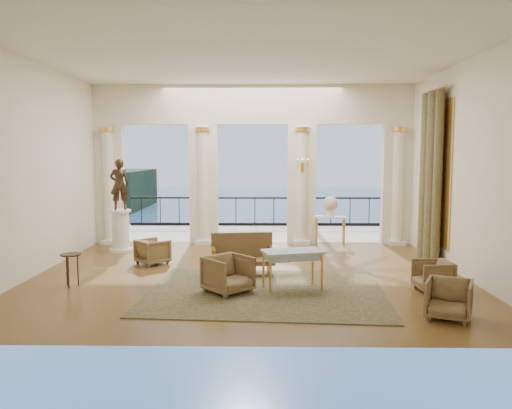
{
  "coord_description": "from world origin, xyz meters",
  "views": [
    {
      "loc": [
        0.33,
        -10.41,
        2.55
      ],
      "look_at": [
        0.15,
        0.6,
        1.44
      ],
      "focal_mm": 35.0,
      "sensor_mm": 36.0,
      "label": 1
    }
  ],
  "objects_px": {
    "side_table": "(71,258)",
    "armchair_c": "(433,274)",
    "armchair_b": "(449,297)",
    "settee": "(242,254)",
    "armchair_a": "(228,273)",
    "statue": "(119,184)",
    "pedestal": "(121,231)",
    "game_table": "(292,255)",
    "console_table": "(330,221)",
    "armchair_d": "(153,250)"
  },
  "relations": [
    {
      "from": "armchair_b",
      "to": "game_table",
      "type": "height_order",
      "value": "game_table"
    },
    {
      "from": "armchair_b",
      "to": "statue",
      "type": "xyz_separation_m",
      "value": [
        -6.65,
        5.31,
        1.43
      ]
    },
    {
      "from": "settee",
      "to": "side_table",
      "type": "bearing_deg",
      "value": -169.48
    },
    {
      "from": "side_table",
      "to": "settee",
      "type": "bearing_deg",
      "value": 17.75
    },
    {
      "from": "game_table",
      "to": "pedestal",
      "type": "xyz_separation_m",
      "value": [
        -4.31,
        3.67,
        -0.14
      ]
    },
    {
      "from": "armchair_d",
      "to": "game_table",
      "type": "distance_m",
      "value": 3.82
    },
    {
      "from": "armchair_c",
      "to": "statue",
      "type": "distance_m",
      "value": 8.01
    },
    {
      "from": "game_table",
      "to": "console_table",
      "type": "height_order",
      "value": "console_table"
    },
    {
      "from": "armchair_a",
      "to": "armchair_b",
      "type": "distance_m",
      "value": 3.8
    },
    {
      "from": "pedestal",
      "to": "game_table",
      "type": "bearing_deg",
      "value": -40.38
    },
    {
      "from": "armchair_c",
      "to": "armchair_a",
      "type": "bearing_deg",
      "value": -91.78
    },
    {
      "from": "armchair_a",
      "to": "statue",
      "type": "height_order",
      "value": "statue"
    },
    {
      "from": "armchair_a",
      "to": "armchair_d",
      "type": "xyz_separation_m",
      "value": [
        -1.94,
        2.41,
        -0.06
      ]
    },
    {
      "from": "side_table",
      "to": "statue",
      "type": "bearing_deg",
      "value": 90.66
    },
    {
      "from": "armchair_b",
      "to": "armchair_c",
      "type": "xyz_separation_m",
      "value": [
        0.29,
        1.6,
        -0.02
      ]
    },
    {
      "from": "armchair_b",
      "to": "side_table",
      "type": "distance_m",
      "value": 6.86
    },
    {
      "from": "armchair_a",
      "to": "side_table",
      "type": "bearing_deg",
      "value": 129.51
    },
    {
      "from": "game_table",
      "to": "side_table",
      "type": "height_order",
      "value": "game_table"
    },
    {
      "from": "armchair_a",
      "to": "settee",
      "type": "height_order",
      "value": "settee"
    },
    {
      "from": "armchair_a",
      "to": "statue",
      "type": "bearing_deg",
      "value": 85.56
    },
    {
      "from": "armchair_b",
      "to": "side_table",
      "type": "relative_size",
      "value": 1.06
    },
    {
      "from": "armchair_d",
      "to": "side_table",
      "type": "height_order",
      "value": "armchair_d"
    },
    {
      "from": "armchair_d",
      "to": "settee",
      "type": "xyz_separation_m",
      "value": [
        2.14,
        -0.95,
        0.11
      ]
    },
    {
      "from": "armchair_c",
      "to": "settee",
      "type": "bearing_deg",
      "value": -113.87
    },
    {
      "from": "game_table",
      "to": "statue",
      "type": "distance_m",
      "value": 5.77
    },
    {
      "from": "armchair_b",
      "to": "armchair_c",
      "type": "relative_size",
      "value": 1.06
    },
    {
      "from": "console_table",
      "to": "side_table",
      "type": "height_order",
      "value": "console_table"
    },
    {
      "from": "settee",
      "to": "armchair_b",
      "type": "bearing_deg",
      "value": -47.73
    },
    {
      "from": "side_table",
      "to": "armchair_d",
      "type": "bearing_deg",
      "value": 60.28
    },
    {
      "from": "game_table",
      "to": "armchair_d",
      "type": "bearing_deg",
      "value": 130.72
    },
    {
      "from": "armchair_a",
      "to": "armchair_c",
      "type": "distance_m",
      "value": 3.83
    },
    {
      "from": "console_table",
      "to": "side_table",
      "type": "distance_m",
      "value": 7.22
    },
    {
      "from": "armchair_d",
      "to": "armchair_b",
      "type": "bearing_deg",
      "value": -168.74
    },
    {
      "from": "side_table",
      "to": "armchair_c",
      "type": "bearing_deg",
      "value": -1.66
    },
    {
      "from": "game_table",
      "to": "armchair_b",
      "type": "bearing_deg",
      "value": -49.76
    },
    {
      "from": "side_table",
      "to": "armchair_b",
      "type": "bearing_deg",
      "value": -15.22
    },
    {
      "from": "game_table",
      "to": "pedestal",
      "type": "bearing_deg",
      "value": 124.91
    },
    {
      "from": "settee",
      "to": "game_table",
      "type": "relative_size",
      "value": 1.14
    },
    {
      "from": "settee",
      "to": "console_table",
      "type": "relative_size",
      "value": 1.51
    },
    {
      "from": "settee",
      "to": "armchair_a",
      "type": "bearing_deg",
      "value": -105.02
    },
    {
      "from": "armchair_b",
      "to": "settee",
      "type": "bearing_deg",
      "value": 164.86
    },
    {
      "from": "armchair_c",
      "to": "side_table",
      "type": "relative_size",
      "value": 1.0
    },
    {
      "from": "settee",
      "to": "game_table",
      "type": "xyz_separation_m",
      "value": [
        1.0,
        -1.21,
        0.24
      ]
    },
    {
      "from": "game_table",
      "to": "side_table",
      "type": "bearing_deg",
      "value": 163.18
    },
    {
      "from": "console_table",
      "to": "armchair_b",
      "type": "bearing_deg",
      "value": -69.49
    },
    {
      "from": "console_table",
      "to": "game_table",
      "type": "bearing_deg",
      "value": -94.31
    },
    {
      "from": "armchair_a",
      "to": "console_table",
      "type": "xyz_separation_m",
      "value": [
        2.53,
        4.96,
        0.3
      ]
    },
    {
      "from": "armchair_a",
      "to": "statue",
      "type": "relative_size",
      "value": 0.58
    },
    {
      "from": "armchair_d",
      "to": "console_table",
      "type": "bearing_deg",
      "value": -104.23
    },
    {
      "from": "settee",
      "to": "pedestal",
      "type": "height_order",
      "value": "pedestal"
    }
  ]
}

